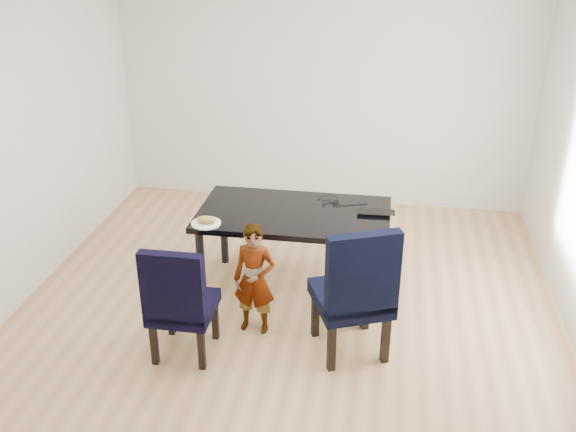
% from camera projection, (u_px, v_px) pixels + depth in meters
% --- Properties ---
extents(floor, '(4.50, 5.00, 0.01)m').
position_uv_depth(floor, '(284.00, 321.00, 5.25)').
color(floor, tan).
rests_on(floor, ground).
extents(wall_back, '(4.50, 0.01, 2.70)m').
position_uv_depth(wall_back, '(323.00, 84.00, 6.90)').
color(wall_back, silver).
rests_on(wall_back, ground).
extents(wall_front, '(4.50, 0.01, 2.70)m').
position_uv_depth(wall_front, '(171.00, 397.00, 2.44)').
color(wall_front, white).
rests_on(wall_front, ground).
extents(dining_table, '(1.60, 0.90, 0.75)m').
position_uv_depth(dining_table, '(294.00, 251.00, 5.53)').
color(dining_table, black).
rests_on(dining_table, floor).
extents(chair_left, '(0.45, 0.47, 0.94)m').
position_uv_depth(chair_left, '(183.00, 298.00, 4.69)').
color(chair_left, black).
rests_on(chair_left, floor).
extents(chair_right, '(0.69, 0.70, 1.08)m').
position_uv_depth(chair_right, '(351.00, 287.00, 4.68)').
color(chair_right, black).
rests_on(chair_right, floor).
extents(child, '(0.35, 0.24, 0.91)m').
position_uv_depth(child, '(254.00, 279.00, 4.95)').
color(child, '#D55C12').
rests_on(child, floor).
extents(plate, '(0.29, 0.29, 0.01)m').
position_uv_depth(plate, '(206.00, 223.00, 5.16)').
color(plate, white).
rests_on(plate, dining_table).
extents(sandwich, '(0.17, 0.09, 0.06)m').
position_uv_depth(sandwich, '(206.00, 220.00, 5.13)').
color(sandwich, '#A97C3C').
rests_on(sandwich, plate).
extents(laptop, '(0.32, 0.21, 0.02)m').
position_uv_depth(laptop, '(376.00, 211.00, 5.36)').
color(laptop, black).
rests_on(laptop, dining_table).
extents(cable_tangle, '(0.18, 0.18, 0.01)m').
position_uv_depth(cable_tangle, '(331.00, 205.00, 5.50)').
color(cable_tangle, black).
rests_on(cable_tangle, dining_table).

